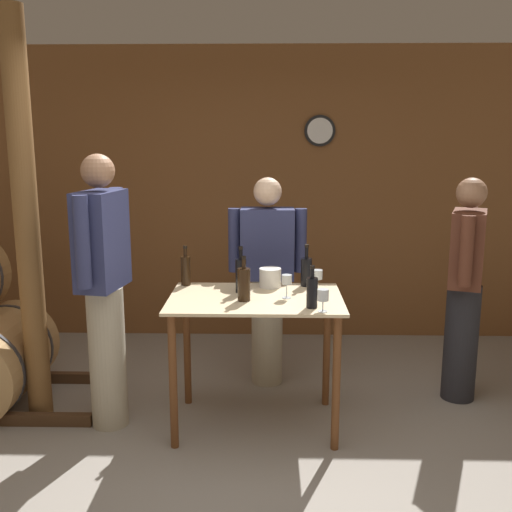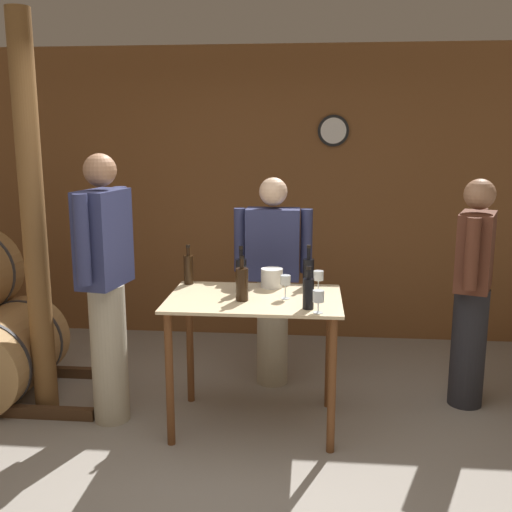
{
  "view_description": "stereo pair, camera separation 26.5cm",
  "coord_description": "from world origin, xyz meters",
  "views": [
    {
      "loc": [
        0.1,
        -2.91,
        1.92
      ],
      "look_at": [
        0.01,
        0.91,
        1.14
      ],
      "focal_mm": 42.0,
      "sensor_mm": 36.0,
      "label": 1
    },
    {
      "loc": [
        0.37,
        -2.89,
        1.92
      ],
      "look_at": [
        0.01,
        0.91,
        1.14
      ],
      "focal_mm": 42.0,
      "sensor_mm": 36.0,
      "label": 2
    }
  ],
  "objects": [
    {
      "name": "wine_bottle_right",
      "position": [
        0.35,
        1.11,
        0.99
      ],
      "size": [
        0.08,
        0.08,
        0.29
      ],
      "color": "black",
      "rests_on": "tasting_table"
    },
    {
      "name": "wine_bottle_far_left",
      "position": [
        -0.48,
        1.11,
        1.0
      ],
      "size": [
        0.07,
        0.07,
        0.28
      ],
      "color": "black",
      "rests_on": "tasting_table"
    },
    {
      "name": "person_host",
      "position": [
        0.08,
        1.52,
        0.85
      ],
      "size": [
        0.59,
        0.24,
        1.6
      ],
      "color": "#B7AD93",
      "rests_on": "ground_plane"
    },
    {
      "name": "ground_plane",
      "position": [
        0.0,
        0.0,
        0.0
      ],
      "size": [
        14.0,
        14.0,
        0.0
      ],
      "primitive_type": "plane",
      "color": "gray"
    },
    {
      "name": "person_visitor_with_scarf",
      "position": [
        1.5,
        1.26,
        0.86
      ],
      "size": [
        0.34,
        0.56,
        1.62
      ],
      "color": "#232328",
      "rests_on": "ground_plane"
    },
    {
      "name": "wooden_post",
      "position": [
        -1.49,
        0.92,
        1.35
      ],
      "size": [
        0.16,
        0.16,
        2.7
      ],
      "color": "brown",
      "rests_on": "ground_plane"
    },
    {
      "name": "wine_glass_near_center",
      "position": [
        0.42,
        0.5,
        0.98
      ],
      "size": [
        0.07,
        0.07,
        0.14
      ],
      "color": "silver",
      "rests_on": "tasting_table"
    },
    {
      "name": "person_visitor_bearded",
      "position": [
        -0.96,
        0.79,
        0.96
      ],
      "size": [
        0.29,
        0.58,
        1.8
      ],
      "color": "#B7AD93",
      "rests_on": "ground_plane"
    },
    {
      "name": "wine_bottle_far_right",
      "position": [
        0.36,
        0.58,
        0.99
      ],
      "size": [
        0.07,
        0.07,
        0.26
      ],
      "color": "black",
      "rests_on": "tasting_table"
    },
    {
      "name": "wine_glass_near_right",
      "position": [
        0.42,
        0.98,
        0.99
      ],
      "size": [
        0.07,
        0.07,
        0.14
      ],
      "color": "silver",
      "rests_on": "tasting_table"
    },
    {
      "name": "back_wall",
      "position": [
        0.0,
        2.67,
        1.35
      ],
      "size": [
        8.4,
        0.08,
        2.7
      ],
      "color": "brown",
      "rests_on": "ground_plane"
    },
    {
      "name": "wine_bottle_left",
      "position": [
        -0.09,
        0.93,
        1.01
      ],
      "size": [
        0.07,
        0.07,
        0.31
      ],
      "color": "black",
      "rests_on": "tasting_table"
    },
    {
      "name": "wine_glass_near_left",
      "position": [
        0.21,
        0.79,
        1.0
      ],
      "size": [
        0.06,
        0.06,
        0.15
      ],
      "color": "silver",
      "rests_on": "tasting_table"
    },
    {
      "name": "wine_bottle_center",
      "position": [
        -0.06,
        0.73,
        1.0
      ],
      "size": [
        0.08,
        0.08,
        0.29
      ],
      "color": "black",
      "rests_on": "tasting_table"
    },
    {
      "name": "ice_bucket",
      "position": [
        0.11,
        1.07,
        0.95
      ],
      "size": [
        0.15,
        0.15,
        0.13
      ],
      "color": "white",
      "rests_on": "tasting_table"
    },
    {
      "name": "tasting_table",
      "position": [
        0.01,
        0.81,
        0.72
      ],
      "size": [
        1.11,
        0.75,
        0.89
      ],
      "color": "beige",
      "rests_on": "ground_plane"
    }
  ]
}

